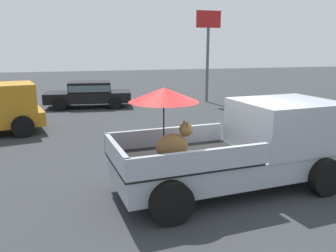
% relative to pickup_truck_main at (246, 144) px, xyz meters
% --- Properties ---
extents(ground_plane, '(80.00, 80.00, 0.00)m').
position_rel_pickup_truck_main_xyz_m(ground_plane, '(-0.39, -0.03, -0.98)').
color(ground_plane, '#2D3033').
extents(pickup_truck_main, '(5.19, 2.58, 2.31)m').
position_rel_pickup_truck_main_xyz_m(pickup_truck_main, '(0.00, 0.00, 0.00)').
color(pickup_truck_main, black).
rests_on(pickup_truck_main, ground).
extents(parked_sedan_near, '(4.46, 2.33, 1.33)m').
position_rel_pickup_truck_main_xyz_m(parked_sedan_near, '(-2.73, 11.65, -0.24)').
color(parked_sedan_near, black).
rests_on(parked_sedan_near, ground).
extents(motel_sign, '(1.40, 0.16, 5.00)m').
position_rel_pickup_truck_main_xyz_m(motel_sign, '(3.85, 11.67, 2.54)').
color(motel_sign, '#59595B').
rests_on(motel_sign, ground).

